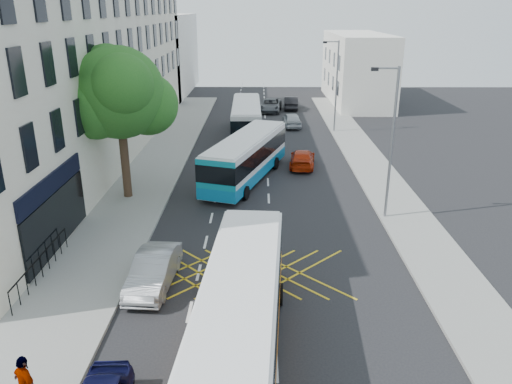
{
  "coord_description": "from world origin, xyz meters",
  "views": [
    {
      "loc": [
        -0.55,
        -13.13,
        10.86
      ],
      "look_at": [
        -0.73,
        10.19,
        2.2
      ],
      "focal_mm": 35.0,
      "sensor_mm": 36.0,
      "label": 1
    }
  ],
  "objects_px": {
    "lamp_near": "(391,136)",
    "distant_car_dark": "(291,103)",
    "lamp_far": "(336,82)",
    "street_tree": "(118,94)",
    "bus_near": "(241,310)",
    "bus_mid": "(246,157)",
    "bus_far": "(246,119)",
    "red_hatchback": "(302,158)",
    "distant_car_grey": "(270,105)",
    "parked_car_silver": "(154,271)",
    "distant_car_silver": "(291,120)"
  },
  "relations": [
    {
      "from": "bus_near",
      "to": "bus_mid",
      "type": "relative_size",
      "value": 0.99
    },
    {
      "from": "lamp_near",
      "to": "bus_far",
      "type": "bearing_deg",
      "value": 113.2
    },
    {
      "from": "lamp_far",
      "to": "bus_mid",
      "type": "distance_m",
      "value": 15.82
    },
    {
      "from": "bus_far",
      "to": "distant_car_dark",
      "type": "xyz_separation_m",
      "value": [
        4.7,
        12.8,
        -0.88
      ]
    },
    {
      "from": "red_hatchback",
      "to": "distant_car_dark",
      "type": "distance_m",
      "value": 21.87
    },
    {
      "from": "lamp_far",
      "to": "bus_far",
      "type": "bearing_deg",
      "value": -169.44
    },
    {
      "from": "bus_far",
      "to": "distant_car_dark",
      "type": "height_order",
      "value": "bus_far"
    },
    {
      "from": "lamp_far",
      "to": "distant_car_dark",
      "type": "relative_size",
      "value": 1.88
    },
    {
      "from": "distant_car_silver",
      "to": "distant_car_dark",
      "type": "relative_size",
      "value": 0.94
    },
    {
      "from": "lamp_far",
      "to": "distant_car_dark",
      "type": "xyz_separation_m",
      "value": [
        -3.23,
        11.32,
        -3.92
      ]
    },
    {
      "from": "lamp_near",
      "to": "distant_car_dark",
      "type": "xyz_separation_m",
      "value": [
        -3.23,
        31.32,
        -3.92
      ]
    },
    {
      "from": "bus_near",
      "to": "distant_car_grey",
      "type": "height_order",
      "value": "bus_near"
    },
    {
      "from": "distant_car_grey",
      "to": "distant_car_silver",
      "type": "bearing_deg",
      "value": -69.85
    },
    {
      "from": "red_hatchback",
      "to": "distant_car_silver",
      "type": "distance_m",
      "value": 12.85
    },
    {
      "from": "lamp_far",
      "to": "distant_car_grey",
      "type": "relative_size",
      "value": 1.65
    },
    {
      "from": "bus_near",
      "to": "bus_mid",
      "type": "bearing_deg",
      "value": 94.57
    },
    {
      "from": "lamp_far",
      "to": "lamp_near",
      "type": "bearing_deg",
      "value": -90.0
    },
    {
      "from": "distant_car_dark",
      "to": "parked_car_silver",
      "type": "bearing_deg",
      "value": 80.46
    },
    {
      "from": "lamp_far",
      "to": "distant_car_grey",
      "type": "distance_m",
      "value": 11.95
    },
    {
      "from": "lamp_near",
      "to": "lamp_far",
      "type": "height_order",
      "value": "same"
    },
    {
      "from": "street_tree",
      "to": "bus_mid",
      "type": "bearing_deg",
      "value": 26.56
    },
    {
      "from": "distant_car_grey",
      "to": "distant_car_dark",
      "type": "relative_size",
      "value": 1.14
    },
    {
      "from": "bus_mid",
      "to": "red_hatchback",
      "type": "bearing_deg",
      "value": 54.73
    },
    {
      "from": "bus_near",
      "to": "lamp_near",
      "type": "bearing_deg",
      "value": 60.35
    },
    {
      "from": "lamp_near",
      "to": "lamp_far",
      "type": "bearing_deg",
      "value": 90.0
    },
    {
      "from": "street_tree",
      "to": "bus_far",
      "type": "xyz_separation_m",
      "value": [
        6.77,
        15.55,
        -4.71
      ]
    },
    {
      "from": "parked_car_silver",
      "to": "lamp_near",
      "type": "bearing_deg",
      "value": 36.38
    },
    {
      "from": "street_tree",
      "to": "bus_near",
      "type": "bearing_deg",
      "value": -62.5
    },
    {
      "from": "red_hatchback",
      "to": "distant_car_dark",
      "type": "relative_size",
      "value": 1.0
    },
    {
      "from": "lamp_far",
      "to": "bus_near",
      "type": "height_order",
      "value": "lamp_far"
    },
    {
      "from": "red_hatchback",
      "to": "bus_far",
      "type": "bearing_deg",
      "value": -58.17
    },
    {
      "from": "parked_car_silver",
      "to": "distant_car_silver",
      "type": "height_order",
      "value": "parked_car_silver"
    },
    {
      "from": "red_hatchback",
      "to": "distant_car_grey",
      "type": "bearing_deg",
      "value": -78.01
    },
    {
      "from": "bus_mid",
      "to": "lamp_far",
      "type": "bearing_deg",
      "value": 78.54
    },
    {
      "from": "lamp_far",
      "to": "red_hatchback",
      "type": "bearing_deg",
      "value": -109.19
    },
    {
      "from": "bus_mid",
      "to": "parked_car_silver",
      "type": "height_order",
      "value": "bus_mid"
    },
    {
      "from": "lamp_far",
      "to": "distant_car_silver",
      "type": "height_order",
      "value": "lamp_far"
    },
    {
      "from": "street_tree",
      "to": "lamp_near",
      "type": "bearing_deg",
      "value": -11.4
    },
    {
      "from": "street_tree",
      "to": "red_hatchback",
      "type": "xyz_separation_m",
      "value": [
        11.04,
        6.49,
        -5.68
      ]
    },
    {
      "from": "street_tree",
      "to": "distant_car_dark",
      "type": "height_order",
      "value": "street_tree"
    },
    {
      "from": "bus_near",
      "to": "red_hatchback",
      "type": "height_order",
      "value": "bus_near"
    },
    {
      "from": "red_hatchback",
      "to": "distant_car_grey",
      "type": "relative_size",
      "value": 0.88
    },
    {
      "from": "bus_far",
      "to": "red_hatchback",
      "type": "bearing_deg",
      "value": -66.01
    },
    {
      "from": "bus_mid",
      "to": "distant_car_silver",
      "type": "bearing_deg",
      "value": 94.03
    },
    {
      "from": "bus_mid",
      "to": "distant_car_silver",
      "type": "xyz_separation_m",
      "value": [
        3.95,
        15.81,
        -0.87
      ]
    },
    {
      "from": "bus_mid",
      "to": "bus_far",
      "type": "height_order",
      "value": "bus_far"
    },
    {
      "from": "street_tree",
      "to": "red_hatchback",
      "type": "bearing_deg",
      "value": 30.46
    },
    {
      "from": "lamp_near",
      "to": "parked_car_silver",
      "type": "bearing_deg",
      "value": -147.42
    },
    {
      "from": "red_hatchback",
      "to": "distant_car_silver",
      "type": "xyz_separation_m",
      "value": [
        -0.03,
        12.85,
        0.07
      ]
    },
    {
      "from": "lamp_near",
      "to": "distant_car_silver",
      "type": "xyz_separation_m",
      "value": [
        -3.7,
        22.31,
        -3.93
      ]
    }
  ]
}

